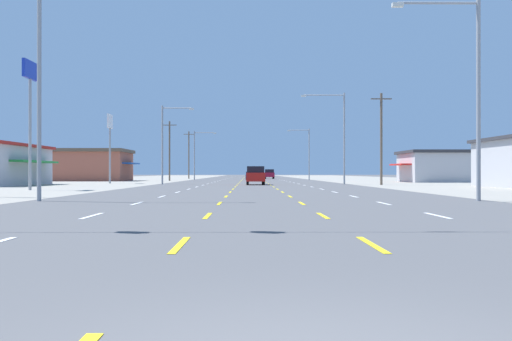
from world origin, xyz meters
name	(u,v)px	position (x,y,z in m)	size (l,w,h in m)	color
ground_plane	(253,184)	(0.00, 66.00, 0.00)	(572.00, 572.00, 0.00)	#4C4C4F
lot_apron_left	(35,184)	(-24.75, 66.00, 0.00)	(28.00, 440.00, 0.01)	gray
lot_apron_right	(470,184)	(24.75, 66.00, 0.00)	(28.00, 440.00, 0.01)	gray
lane_markings	(252,180)	(0.00, 104.50, 0.01)	(10.64, 227.60, 0.01)	white
signal_span_wire	(262,21)	(-0.17, 10.54, 4.96)	(25.16, 0.53, 8.74)	brown
suv_center_turn_nearest	(255,175)	(0.20, 62.00, 1.03)	(1.98, 4.90, 1.98)	red
hatchback_center_turn_near	(253,176)	(0.17, 87.94, 0.78)	(1.72, 3.90, 1.54)	white
sedan_center_turn_mid	(250,176)	(-0.23, 109.38, 0.76)	(1.80, 4.50, 1.46)	navy
suv_inner_right_midfar	(269,174)	(3.73, 123.95, 1.03)	(1.98, 4.90, 1.98)	maroon
storefront_left_row_2	(87,165)	(-25.83, 92.83, 2.49)	(14.06, 11.29, 4.94)	#A35642
storefront_right_row_2	(441,166)	(26.02, 80.73, 2.18)	(11.64, 10.66, 4.31)	#B2B2B7
pole_sign_left_row_1	(30,90)	(-16.91, 42.20, 7.50)	(0.24, 2.79, 9.67)	gray
pole_sign_left_row_2	(110,131)	(-17.16, 69.86, 6.31)	(0.24, 2.12, 8.28)	gray
streetlight_left_row_0	(51,72)	(-9.61, 24.25, 5.97)	(5.01, 0.26, 10.17)	gray
streetlight_right_row_0	(469,83)	(9.73, 24.25, 5.48)	(4.12, 0.26, 9.43)	gray
streetlight_left_row_1	(166,139)	(-9.78, 64.60, 5.07)	(3.60, 0.26, 8.76)	gray
streetlight_right_row_1	(340,131)	(9.63, 64.60, 5.98)	(4.91, 0.26, 10.22)	gray
streetlight_left_row_2	(197,151)	(-9.71, 104.96, 5.04)	(4.00, 0.26, 8.62)	gray
streetlight_right_row_2	(307,150)	(9.74, 104.96, 5.28)	(3.97, 0.26, 9.08)	gray
utility_pole_right_row_1	(381,137)	(13.47, 60.74, 5.04)	(2.20, 0.26, 9.69)	brown
utility_pole_left_row_2	(170,150)	(-13.07, 93.53, 4.90)	(2.20, 0.26, 9.42)	brown
utility_pole_left_row_3	(189,154)	(-13.15, 125.65, 5.17)	(2.20, 0.26, 9.96)	brown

